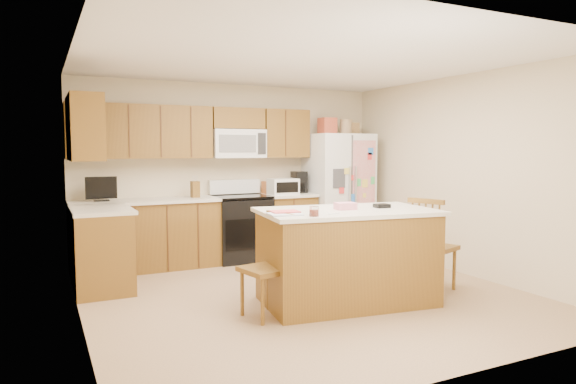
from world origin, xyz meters
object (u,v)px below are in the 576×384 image
stove (241,227)px  windsor_chair_right (432,247)px  refrigerator (338,192)px  windsor_chair_left (268,268)px  island (347,256)px  windsor_chair_back (319,248)px

stove → windsor_chair_right: stove is taller
refrigerator → windsor_chair_left: 3.28m
island → windsor_chair_back: 0.67m
refrigerator → windsor_chair_left: (-2.23, -2.37, -0.46)m
stove → windsor_chair_left: stove is taller
windsor_chair_left → windsor_chair_back: bearing=37.2°
stove → windsor_chair_left: size_ratio=1.15×
island → windsor_chair_back: bearing=85.9°
stove → windsor_chair_right: size_ratio=1.09×
island → windsor_chair_left: (-0.91, -0.05, -0.02)m
refrigerator → windsor_chair_back: size_ratio=2.16×
stove → refrigerator: refrigerator is taller
stove → windsor_chair_back: (0.30, -1.71, -0.03)m
refrigerator → island: size_ratio=1.09×
windsor_chair_left → windsor_chair_back: windsor_chair_left is taller
refrigerator → windsor_chair_left: bearing=-133.2°
island → stove: bearing=96.0°
windsor_chair_back → windsor_chair_right: size_ratio=0.91×
windsor_chair_back → island: bearing=-94.1°
stove → island: bearing=-84.0°
refrigerator → windsor_chair_back: (-1.27, -1.65, -0.47)m
island → windsor_chair_left: island is taller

